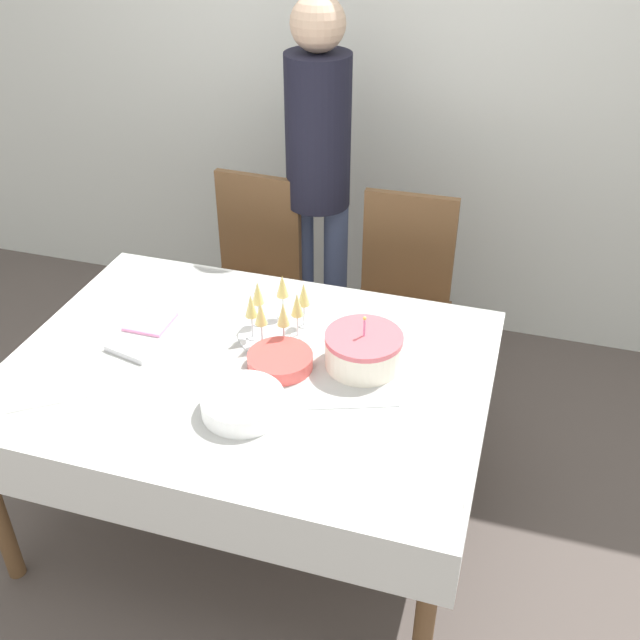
{
  "coord_description": "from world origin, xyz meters",
  "views": [
    {
      "loc": [
        0.82,
        -1.85,
        2.23
      ],
      "look_at": [
        0.21,
        0.16,
        0.84
      ],
      "focal_mm": 42.0,
      "sensor_mm": 36.0,
      "label": 1
    }
  ],
  "objects_px": {
    "plate_stack_dessert": "(280,361)",
    "person_standing": "(318,159)",
    "dining_chair_far_right": "(401,296)",
    "champagne_tray": "(278,312)",
    "birthday_cake": "(363,350)",
    "dining_chair_far_left": "(251,273)",
    "plate_stack_main": "(243,403)"
  },
  "relations": [
    {
      "from": "plate_stack_dessert",
      "to": "person_standing",
      "type": "xyz_separation_m",
      "value": [
        -0.19,
        1.06,
        0.28
      ]
    },
    {
      "from": "dining_chair_far_right",
      "to": "champagne_tray",
      "type": "relative_size",
      "value": 3.24
    },
    {
      "from": "dining_chair_far_right",
      "to": "birthday_cake",
      "type": "bearing_deg",
      "value": -88.59
    },
    {
      "from": "dining_chair_far_left",
      "to": "dining_chair_far_right",
      "type": "xyz_separation_m",
      "value": [
        0.7,
        0.0,
        0.0
      ]
    },
    {
      "from": "plate_stack_main",
      "to": "person_standing",
      "type": "relative_size",
      "value": 0.15
    },
    {
      "from": "birthday_cake",
      "to": "champagne_tray",
      "type": "bearing_deg",
      "value": 165.48
    },
    {
      "from": "dining_chair_far_right",
      "to": "plate_stack_main",
      "type": "bearing_deg",
      "value": -103.73
    },
    {
      "from": "dining_chair_far_right",
      "to": "person_standing",
      "type": "height_order",
      "value": "person_standing"
    },
    {
      "from": "birthday_cake",
      "to": "plate_stack_main",
      "type": "xyz_separation_m",
      "value": [
        -0.29,
        -0.34,
        -0.03
      ]
    },
    {
      "from": "birthday_cake",
      "to": "plate_stack_dessert",
      "type": "xyz_separation_m",
      "value": [
        -0.26,
        -0.09,
        -0.03
      ]
    },
    {
      "from": "plate_stack_dessert",
      "to": "person_standing",
      "type": "height_order",
      "value": "person_standing"
    },
    {
      "from": "birthday_cake",
      "to": "champagne_tray",
      "type": "relative_size",
      "value": 0.88
    },
    {
      "from": "dining_chair_far_right",
      "to": "birthday_cake",
      "type": "height_order",
      "value": "dining_chair_far_right"
    },
    {
      "from": "dining_chair_far_left",
      "to": "plate_stack_main",
      "type": "height_order",
      "value": "dining_chair_far_left"
    },
    {
      "from": "plate_stack_dessert",
      "to": "dining_chair_far_left",
      "type": "bearing_deg",
      "value": 117.51
    },
    {
      "from": "dining_chair_far_left",
      "to": "plate_stack_dessert",
      "type": "xyz_separation_m",
      "value": [
        0.46,
        -0.88,
        0.22
      ]
    },
    {
      "from": "birthday_cake",
      "to": "plate_stack_main",
      "type": "height_order",
      "value": "birthday_cake"
    },
    {
      "from": "dining_chair_far_right",
      "to": "person_standing",
      "type": "relative_size",
      "value": 0.56
    },
    {
      "from": "dining_chair_far_right",
      "to": "champagne_tray",
      "type": "height_order",
      "value": "dining_chair_far_right"
    },
    {
      "from": "plate_stack_main",
      "to": "person_standing",
      "type": "xyz_separation_m",
      "value": [
        -0.16,
        1.31,
        0.28
      ]
    },
    {
      "from": "dining_chair_far_right",
      "to": "champagne_tray",
      "type": "distance_m",
      "value": 0.82
    },
    {
      "from": "birthday_cake",
      "to": "champagne_tray",
      "type": "distance_m",
      "value": 0.34
    },
    {
      "from": "dining_chair_far_left",
      "to": "champagne_tray",
      "type": "xyz_separation_m",
      "value": [
        0.39,
        -0.7,
        0.29
      ]
    },
    {
      "from": "dining_chair_far_left",
      "to": "person_standing",
      "type": "height_order",
      "value": "person_standing"
    },
    {
      "from": "dining_chair_far_right",
      "to": "plate_stack_dessert",
      "type": "distance_m",
      "value": 0.94
    },
    {
      "from": "champagne_tray",
      "to": "person_standing",
      "type": "xyz_separation_m",
      "value": [
        -0.12,
        0.88,
        0.22
      ]
    },
    {
      "from": "dining_chair_far_left",
      "to": "plate_stack_main",
      "type": "distance_m",
      "value": 1.22
    },
    {
      "from": "dining_chair_far_left",
      "to": "plate_stack_main",
      "type": "xyz_separation_m",
      "value": [
        0.42,
        -1.13,
        0.23
      ]
    },
    {
      "from": "plate_stack_main",
      "to": "plate_stack_dessert",
      "type": "xyz_separation_m",
      "value": [
        0.03,
        0.25,
        -0.01
      ]
    },
    {
      "from": "plate_stack_dessert",
      "to": "champagne_tray",
      "type": "bearing_deg",
      "value": 111.59
    },
    {
      "from": "dining_chair_far_left",
      "to": "champagne_tray",
      "type": "height_order",
      "value": "dining_chair_far_left"
    },
    {
      "from": "dining_chair_far_right",
      "to": "person_standing",
      "type": "xyz_separation_m",
      "value": [
        -0.43,
        0.18,
        0.51
      ]
    }
  ]
}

